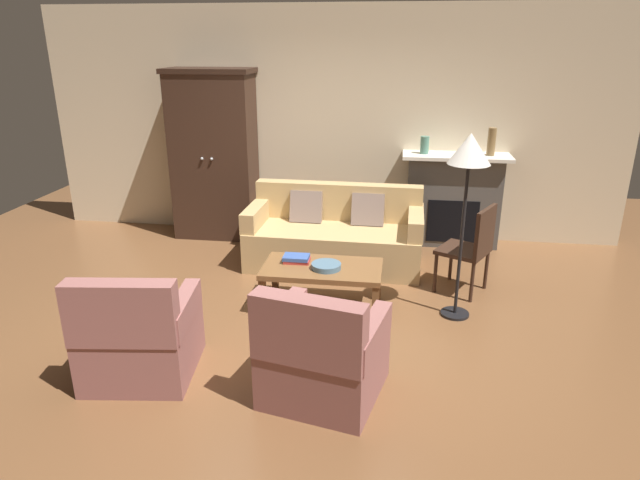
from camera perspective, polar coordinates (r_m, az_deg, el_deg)
The scene contains 14 objects.
ground_plane at distance 5.04m, azimuth -2.85°, elevation -8.47°, with size 9.60×9.60×0.00m, color brown.
back_wall at distance 7.02m, azimuth 0.96°, elevation 11.82°, with size 7.20×0.10×2.80m, color beige.
fireplace at distance 6.92m, azimuth 13.52°, elevation 4.11°, with size 1.26×0.48×1.12m.
armoire at distance 7.08m, azimuth -10.85°, elevation 8.60°, with size 1.06×0.57×2.08m.
couch at distance 6.19m, azimuth 1.54°, elevation 0.35°, with size 1.94×0.89×0.86m.
coffee_table at distance 5.14m, azimuth 0.23°, elevation -3.29°, with size 1.10×0.60×0.42m.
fruit_bowl at distance 5.06m, azimuth 0.65°, elevation -2.70°, with size 0.27×0.27×0.05m, color slate.
book_stack at distance 5.22m, azimuth -2.43°, elevation -1.93°, with size 0.25×0.18×0.06m.
mantel_vase_jade at distance 6.73m, azimuth 10.73°, elevation 9.59°, with size 0.10×0.10×0.20m, color slate.
mantel_vase_bronze at distance 6.80m, azimuth 17.25°, elevation 9.65°, with size 0.09×0.09×0.32m, color olive.
armchair_near_left at distance 4.37m, azimuth -18.13°, elevation -9.54°, with size 0.86×0.86×0.88m.
armchair_near_right at distance 3.93m, azimuth 0.21°, elevation -11.96°, with size 0.91×0.92×0.88m.
side_chair_wooden at distance 5.59m, azimuth 15.42°, elevation -0.46°, with size 0.59×0.59×0.90m.
floor_lamp at distance 4.83m, azimuth 15.09°, elevation 7.95°, with size 0.36×0.36×1.67m.
Camera 1 is at (0.88, -4.34, 2.40)m, focal length 31.07 mm.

